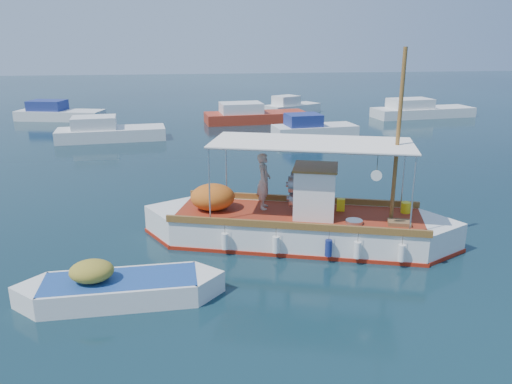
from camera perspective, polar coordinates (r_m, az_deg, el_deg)
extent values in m
plane|color=black|center=(17.66, 4.64, -4.65)|extent=(160.00, 160.00, 0.00)
cube|color=white|center=(16.80, 4.75, -4.46)|extent=(8.47, 4.99, 1.18)
cube|color=white|center=(17.55, -8.45, -3.62)|extent=(2.55, 2.55, 1.18)
cube|color=white|center=(16.99, 18.42, -5.08)|extent=(2.55, 2.55, 1.18)
cube|color=maroon|center=(16.93, 4.72, -5.57)|extent=(8.59, 5.10, 0.19)
cube|color=maroon|center=(16.60, 4.80, -2.64)|extent=(8.40, 4.78, 0.06)
cube|color=brown|center=(17.83, 5.18, -0.79)|extent=(7.79, 2.57, 0.21)
cube|color=brown|center=(15.29, 4.37, -3.89)|extent=(7.79, 2.57, 0.21)
cube|color=white|center=(16.30, 6.75, -0.01)|extent=(1.65, 1.72, 1.61)
cube|color=brown|center=(16.08, 6.85, 2.84)|extent=(1.78, 1.85, 0.06)
cylinder|color=slate|center=(15.93, 4.22, 0.86)|extent=(0.39, 0.58, 0.54)
cylinder|color=slate|center=(16.58, 4.45, 1.52)|extent=(0.39, 0.58, 0.54)
cylinder|color=slate|center=(16.43, 4.29, -0.78)|extent=(0.39, 0.58, 0.54)
cylinder|color=brown|center=(15.94, 15.91, 6.00)|extent=(0.16, 0.16, 5.35)
cylinder|color=brown|center=(15.95, 12.72, 4.67)|extent=(1.86, 0.67, 0.09)
cylinder|color=silver|center=(17.74, -3.42, 2.86)|extent=(0.06, 0.06, 2.41)
cylinder|color=silver|center=(15.54, -5.35, 0.71)|extent=(0.06, 0.06, 2.41)
cylinder|color=silver|center=(17.45, 16.53, 1.92)|extent=(0.06, 0.06, 2.41)
cylinder|color=silver|center=(15.21, 17.49, -0.40)|extent=(0.06, 0.06, 2.41)
cube|color=white|center=(15.91, 6.37, 5.63)|extent=(6.80, 4.37, 0.04)
ellipsoid|color=#C35F1C|center=(16.90, -4.97, -0.58)|extent=(1.82, 1.67, 0.90)
cube|color=yellow|center=(17.03, 9.66, -1.46)|extent=(0.31, 0.26, 0.43)
cylinder|color=yellow|center=(17.35, 16.74, -1.73)|extent=(0.40, 0.40, 0.36)
cube|color=brown|center=(16.25, 16.05, -3.41)|extent=(0.81, 0.67, 0.13)
cylinder|color=#B2B2B2|center=(15.98, 11.15, -3.39)|extent=(0.67, 0.67, 0.13)
cylinder|color=white|center=(14.99, 13.60, 1.83)|extent=(0.32, 0.13, 0.32)
cylinder|color=white|center=(15.69, -3.57, -5.62)|extent=(0.27, 0.27, 0.51)
cylinder|color=navy|center=(15.33, 8.28, -6.35)|extent=(0.27, 0.27, 0.51)
cylinder|color=white|center=(15.46, 16.29, -6.69)|extent=(0.27, 0.27, 0.51)
imported|color=#B5A796|center=(16.83, 0.90, 1.25)|extent=(0.60, 0.78, 1.92)
cube|color=white|center=(13.73, -15.15, -11.01)|extent=(3.96, 1.64, 0.77)
cube|color=white|center=(14.08, -23.26, -11.13)|extent=(1.53, 1.53, 0.77)
cube|color=white|center=(13.65, -6.80, -10.65)|extent=(1.53, 1.53, 0.77)
cube|color=navy|center=(13.56, -15.27, -9.64)|extent=(3.96, 1.47, 0.04)
ellipsoid|color=#A38E2E|center=(13.53, -18.28, -8.59)|extent=(1.15, 0.95, 0.56)
cube|color=silver|center=(34.85, -16.17, 6.23)|extent=(7.19, 3.07, 1.00)
cube|color=silver|center=(34.76, -18.03, 7.55)|extent=(2.98, 2.30, 0.80)
cube|color=#AA301C|center=(40.63, -0.01, 8.40)|extent=(8.30, 3.50, 1.00)
cube|color=silver|center=(40.24, -1.72, 9.60)|extent=(3.43, 2.65, 0.80)
cube|color=silver|center=(34.80, 6.72, 6.77)|extent=(5.86, 2.80, 1.00)
cube|color=navy|center=(34.35, 5.44, 8.20)|extent=(2.45, 2.10, 0.80)
cube|color=silver|center=(45.70, 18.51, 8.51)|extent=(8.95, 3.58, 1.00)
cube|color=silver|center=(44.88, 17.20, 9.65)|extent=(3.72, 2.59, 0.80)
cube|color=silver|center=(44.79, -21.43, 8.05)|extent=(7.33, 3.94, 1.00)
cube|color=navy|center=(45.17, -22.75, 9.13)|extent=(3.18, 2.58, 0.80)
cube|color=silver|center=(45.74, 4.19, 9.35)|extent=(5.43, 4.16, 1.00)
cube|color=silver|center=(45.14, 3.46, 10.42)|extent=(2.60, 2.46, 0.80)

